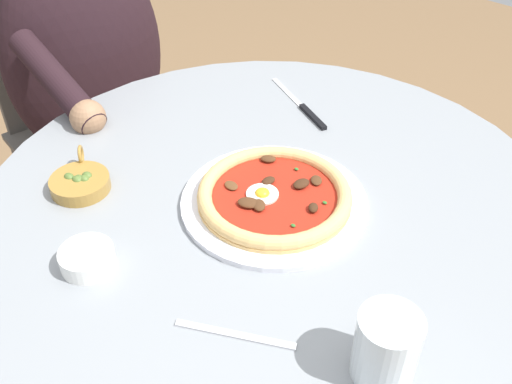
{
  "coord_description": "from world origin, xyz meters",
  "views": [
    {
      "loc": [
        -0.47,
        0.57,
        1.37
      ],
      "look_at": [
        0.01,
        0.02,
        0.77
      ],
      "focal_mm": 41.05,
      "sensor_mm": 36.0,
      "label": 1
    }
  ],
  "objects_px": {
    "water_glass": "(385,350)",
    "diner_person": "(99,127)",
    "pizza_on_plate": "(274,197)",
    "olive_pan": "(80,182)",
    "dining_table": "(271,268)",
    "cafe_chair_diner": "(76,106)",
    "steak_knife": "(305,110)",
    "fork_utensil": "(235,335)",
    "ramekin_capers": "(87,258)"
  },
  "relations": [
    {
      "from": "pizza_on_plate",
      "to": "fork_utensil",
      "type": "relative_size",
      "value": 2.06
    },
    {
      "from": "fork_utensil",
      "to": "cafe_chair_diner",
      "type": "relative_size",
      "value": 0.17
    },
    {
      "from": "pizza_on_plate",
      "to": "water_glass",
      "type": "relative_size",
      "value": 3.15
    },
    {
      "from": "water_glass",
      "to": "fork_utensil",
      "type": "xyz_separation_m",
      "value": [
        0.17,
        0.08,
        -0.04
      ]
    },
    {
      "from": "diner_person",
      "to": "cafe_chair_diner",
      "type": "bearing_deg",
      "value": -10.33
    },
    {
      "from": "pizza_on_plate",
      "to": "ramekin_capers",
      "type": "distance_m",
      "value": 0.31
    },
    {
      "from": "dining_table",
      "to": "water_glass",
      "type": "relative_size",
      "value": 10.13
    },
    {
      "from": "steak_knife",
      "to": "water_glass",
      "type": "bearing_deg",
      "value": 136.59
    },
    {
      "from": "water_glass",
      "to": "fork_utensil",
      "type": "relative_size",
      "value": 0.65
    },
    {
      "from": "steak_knife",
      "to": "cafe_chair_diner",
      "type": "relative_size",
      "value": 0.23
    },
    {
      "from": "pizza_on_plate",
      "to": "fork_utensil",
      "type": "distance_m",
      "value": 0.27
    },
    {
      "from": "dining_table",
      "to": "fork_utensil",
      "type": "height_order",
      "value": "fork_utensil"
    },
    {
      "from": "diner_person",
      "to": "steak_knife",
      "type": "bearing_deg",
      "value": -166.31
    },
    {
      "from": "ramekin_capers",
      "to": "dining_table",
      "type": "bearing_deg",
      "value": -108.69
    },
    {
      "from": "water_glass",
      "to": "diner_person",
      "type": "distance_m",
      "value": 1.07
    },
    {
      "from": "dining_table",
      "to": "ramekin_capers",
      "type": "bearing_deg",
      "value": 71.31
    },
    {
      "from": "water_glass",
      "to": "ramekin_capers",
      "type": "distance_m",
      "value": 0.43
    },
    {
      "from": "water_glass",
      "to": "cafe_chair_diner",
      "type": "bearing_deg",
      "value": -14.97
    },
    {
      "from": "cafe_chair_diner",
      "to": "steak_knife",
      "type": "bearing_deg",
      "value": -170.96
    },
    {
      "from": "ramekin_capers",
      "to": "olive_pan",
      "type": "xyz_separation_m",
      "value": [
        0.16,
        -0.1,
        -0.0
      ]
    },
    {
      "from": "olive_pan",
      "to": "ramekin_capers",
      "type": "bearing_deg",
      "value": 147.82
    },
    {
      "from": "ramekin_capers",
      "to": "fork_utensil",
      "type": "relative_size",
      "value": 0.54
    },
    {
      "from": "diner_person",
      "to": "cafe_chair_diner",
      "type": "distance_m",
      "value": 0.14
    },
    {
      "from": "water_glass",
      "to": "ramekin_capers",
      "type": "height_order",
      "value": "water_glass"
    },
    {
      "from": "dining_table",
      "to": "fork_utensil",
      "type": "distance_m",
      "value": 0.33
    },
    {
      "from": "pizza_on_plate",
      "to": "olive_pan",
      "type": "height_order",
      "value": "olive_pan"
    },
    {
      "from": "water_glass",
      "to": "steak_knife",
      "type": "distance_m",
      "value": 0.61
    },
    {
      "from": "water_glass",
      "to": "diner_person",
      "type": "xyz_separation_m",
      "value": [
        1.0,
        -0.28,
        -0.26
      ]
    },
    {
      "from": "olive_pan",
      "to": "cafe_chair_diner",
      "type": "bearing_deg",
      "value": -30.68
    },
    {
      "from": "steak_knife",
      "to": "fork_utensil",
      "type": "xyz_separation_m",
      "value": [
        -0.27,
        0.5,
        -0.0
      ]
    },
    {
      "from": "pizza_on_plate",
      "to": "olive_pan",
      "type": "relative_size",
      "value": 2.79
    },
    {
      "from": "olive_pan",
      "to": "water_glass",
      "type": "bearing_deg",
      "value": -176.76
    },
    {
      "from": "ramekin_capers",
      "to": "diner_person",
      "type": "height_order",
      "value": "diner_person"
    },
    {
      "from": "water_glass",
      "to": "fork_utensil",
      "type": "height_order",
      "value": "water_glass"
    },
    {
      "from": "water_glass",
      "to": "ramekin_capers",
      "type": "relative_size",
      "value": 1.21
    },
    {
      "from": "fork_utensil",
      "to": "cafe_chair_diner",
      "type": "bearing_deg",
      "value": -21.64
    },
    {
      "from": "pizza_on_plate",
      "to": "fork_utensil",
      "type": "xyz_separation_m",
      "value": [
        -0.13,
        0.23,
        -0.01
      ]
    },
    {
      "from": "dining_table",
      "to": "diner_person",
      "type": "distance_m",
      "value": 0.7
    },
    {
      "from": "dining_table",
      "to": "pizza_on_plate",
      "type": "distance_m",
      "value": 0.19
    },
    {
      "from": "olive_pan",
      "to": "cafe_chair_diner",
      "type": "distance_m",
      "value": 0.7
    },
    {
      "from": "dining_table",
      "to": "diner_person",
      "type": "relative_size",
      "value": 0.83
    },
    {
      "from": "water_glass",
      "to": "cafe_chair_diner",
      "type": "distance_m",
      "value": 1.21
    },
    {
      "from": "ramekin_capers",
      "to": "olive_pan",
      "type": "height_order",
      "value": "olive_pan"
    },
    {
      "from": "ramekin_capers",
      "to": "cafe_chair_diner",
      "type": "distance_m",
      "value": 0.88
    },
    {
      "from": "cafe_chair_diner",
      "to": "fork_utensil",
      "type": "bearing_deg",
      "value": 158.36
    },
    {
      "from": "olive_pan",
      "to": "diner_person",
      "type": "xyz_separation_m",
      "value": [
        0.43,
        -0.31,
        -0.23
      ]
    },
    {
      "from": "pizza_on_plate",
      "to": "olive_pan",
      "type": "xyz_separation_m",
      "value": [
        0.27,
        0.18,
        -0.0
      ]
    },
    {
      "from": "pizza_on_plate",
      "to": "fork_utensil",
      "type": "height_order",
      "value": "pizza_on_plate"
    },
    {
      "from": "ramekin_capers",
      "to": "pizza_on_plate",
      "type": "bearing_deg",
      "value": -111.87
    },
    {
      "from": "ramekin_capers",
      "to": "fork_utensil",
      "type": "xyz_separation_m",
      "value": [
        -0.24,
        -0.05,
        -0.01
      ]
    }
  ]
}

